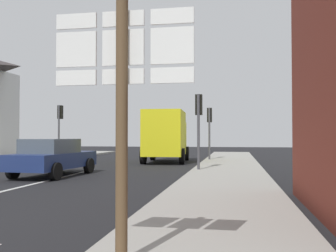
{
  "coord_description": "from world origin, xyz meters",
  "views": [
    {
      "loc": [
        6.53,
        -5.01,
        1.59
      ],
      "look_at": [
        4.03,
        9.27,
        1.96
      ],
      "focal_mm": 40.84,
      "sensor_mm": 36.0,
      "label": 1
    }
  ],
  "objects_px": {
    "sedan_far": "(53,157)",
    "delivery_truck": "(166,135)",
    "traffic_light_far_right": "(209,122)",
    "traffic_light_near_right": "(199,115)",
    "route_sign_post": "(122,100)",
    "traffic_light_far_left": "(60,119)"
  },
  "relations": [
    {
      "from": "traffic_light_far_left",
      "to": "traffic_light_near_right",
      "type": "relative_size",
      "value": 1.06
    },
    {
      "from": "route_sign_post",
      "to": "traffic_light_far_right",
      "type": "distance_m",
      "value": 19.68
    },
    {
      "from": "traffic_light_near_right",
      "to": "sedan_far",
      "type": "bearing_deg",
      "value": -155.02
    },
    {
      "from": "sedan_far",
      "to": "route_sign_post",
      "type": "relative_size",
      "value": 1.35
    },
    {
      "from": "route_sign_post",
      "to": "traffic_light_far_left",
      "type": "xyz_separation_m",
      "value": [
        -10.23,
        19.58,
        0.68
      ]
    },
    {
      "from": "sedan_far",
      "to": "traffic_light_far_right",
      "type": "bearing_deg",
      "value": 60.55
    },
    {
      "from": "sedan_far",
      "to": "traffic_light_far_right",
      "type": "relative_size",
      "value": 1.29
    },
    {
      "from": "traffic_light_far_right",
      "to": "route_sign_post",
      "type": "bearing_deg",
      "value": -89.2
    },
    {
      "from": "sedan_far",
      "to": "traffic_light_near_right",
      "type": "distance_m",
      "value": 6.36
    },
    {
      "from": "delivery_truck",
      "to": "traffic_light_far_right",
      "type": "bearing_deg",
      "value": 28.29
    },
    {
      "from": "sedan_far",
      "to": "traffic_light_far_left",
      "type": "bearing_deg",
      "value": 114.43
    },
    {
      "from": "delivery_truck",
      "to": "traffic_light_near_right",
      "type": "xyz_separation_m",
      "value": [
        2.53,
        -5.87,
        0.87
      ]
    },
    {
      "from": "sedan_far",
      "to": "route_sign_post",
      "type": "distance_m",
      "value": 11.52
    },
    {
      "from": "sedan_far",
      "to": "delivery_truck",
      "type": "relative_size",
      "value": 0.84
    },
    {
      "from": "sedan_far",
      "to": "traffic_light_near_right",
      "type": "xyz_separation_m",
      "value": [
        5.54,
        2.58,
        1.76
      ]
    },
    {
      "from": "route_sign_post",
      "to": "traffic_light_near_right",
      "type": "relative_size",
      "value": 0.94
    },
    {
      "from": "traffic_light_far_right",
      "to": "traffic_light_near_right",
      "type": "xyz_separation_m",
      "value": [
        0.0,
        -7.23,
        0.05
      ]
    },
    {
      "from": "sedan_far",
      "to": "delivery_truck",
      "type": "bearing_deg",
      "value": 70.38
    },
    {
      "from": "traffic_light_far_right",
      "to": "traffic_light_near_right",
      "type": "height_order",
      "value": "traffic_light_near_right"
    },
    {
      "from": "route_sign_post",
      "to": "traffic_light_far_left",
      "type": "relative_size",
      "value": 0.88
    },
    {
      "from": "delivery_truck",
      "to": "traffic_light_far_left",
      "type": "bearing_deg",
      "value": 170.32
    },
    {
      "from": "sedan_far",
      "to": "delivery_truck",
      "type": "distance_m",
      "value": 9.02
    }
  ]
}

